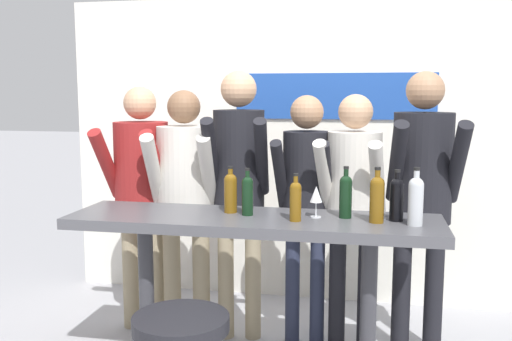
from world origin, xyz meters
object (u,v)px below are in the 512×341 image
wine_bottle_2 (377,197)px  wine_bottle_6 (247,194)px  tasting_table (253,246)px  wine_bottle_0 (296,199)px  person_right (422,182)px  person_center_left (239,174)px  person_far_left (141,182)px  wine_glass_0 (316,195)px  person_left (185,187)px  wine_bottle_3 (346,194)px  person_center_right (353,194)px  person_center (306,190)px  wine_bottle_1 (231,191)px  wine_bottle_4 (416,199)px  wine_bottle_5 (397,197)px

wine_bottle_2 → wine_bottle_6: wine_bottle_2 is taller
tasting_table → wine_bottle_0: (0.25, -0.07, 0.29)m
wine_bottle_0 → person_right: bearing=43.2°
wine_bottle_6 → person_center_left: bearing=107.8°
person_far_left → wine_bottle_6: 1.07m
person_center_left → wine_glass_0: 0.80m
person_left → wine_glass_0: 1.06m
person_right → person_far_left: bearing=175.5°
wine_bottle_0 → wine_bottle_3: bearing=27.5°
person_right → wine_bottle_6: bearing=-154.1°
person_center_left → person_right: 1.18m
wine_bottle_3 → person_far_left: bearing=159.1°
person_center_left → person_center_right: bearing=-10.3°
person_far_left → person_center: bearing=0.8°
person_center_left → person_center_right: size_ratio=1.09×
person_center → wine_bottle_6: person_center is taller
person_left → wine_bottle_3: bearing=-31.3°
wine_bottle_1 → tasting_table: bearing=-28.8°
wine_bottle_1 → person_far_left: bearing=145.4°
person_center → wine_bottle_1: (-0.38, -0.52, 0.07)m
person_left → person_right: 1.55m
person_far_left → person_center: size_ratio=1.03×
person_center_right → wine_bottle_1: person_center_right is taller
person_left → wine_bottle_0: person_left is taller
tasting_table → wine_bottle_3: (0.51, 0.07, 0.31)m
person_center → wine_bottle_6: bearing=-113.5°
person_far_left → wine_bottle_4: (1.80, -0.66, 0.07)m
person_right → wine_bottle_3: (-0.45, -0.53, -0.00)m
person_far_left → wine_bottle_2: size_ratio=5.76×
person_far_left → person_center_left: 0.71m
wine_bottle_4 → wine_bottle_5: (-0.09, 0.09, -0.01)m
wine_bottle_0 → wine_bottle_5: (0.54, 0.11, 0.01)m
person_center → wine_bottle_0: bearing=-86.8°
person_center_left → wine_bottle_3: bearing=-43.3°
wine_bottle_3 → wine_bottle_1: bearing=178.8°
person_far_left → wine_bottle_2: person_far_left is taller
wine_bottle_5 → wine_glass_0: bearing=-179.9°
wine_bottle_4 → wine_bottle_0: bearing=-178.0°
person_center_right → wine_bottle_4: 0.70m
tasting_table → wine_bottle_3: 0.60m
person_right → wine_glass_0: 0.83m
person_right → wine_bottle_1: size_ratio=6.72×
wine_bottle_1 → wine_bottle_4: (1.03, -0.13, 0.02)m
person_far_left → person_center: (1.16, -0.02, -0.02)m
person_far_left → person_left: bearing=-10.2°
person_left → wine_bottle_0: size_ratio=6.54×
person_left → wine_bottle_2: size_ratio=5.68×
person_far_left → wine_bottle_3: bearing=-19.2°
person_center → wine_glass_0: (0.12, -0.55, 0.07)m
tasting_table → person_center_left: 0.72m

